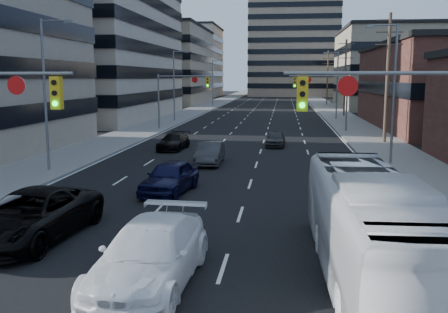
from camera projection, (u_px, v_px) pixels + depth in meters
name	position (u px, v px, depth m)	size (l,w,h in m)	color
road_surface	(271.00, 98.00, 136.75)	(18.00, 300.00, 0.02)	black
sidewalk_left	(230.00, 98.00, 138.09)	(5.00, 300.00, 0.15)	slate
sidewalk_right	(314.00, 98.00, 135.38)	(5.00, 300.00, 0.15)	slate
office_left_mid	(64.00, 16.00, 69.09)	(26.00, 34.00, 28.00)	#ADA089
office_left_far	(158.00, 66.00, 108.90)	(20.00, 30.00, 16.00)	gray
office_right_far	(402.00, 70.00, 91.52)	(22.00, 28.00, 14.00)	gray
bg_block_left	(178.00, 63.00, 148.27)	(24.00, 24.00, 20.00)	#ADA089
bg_block_right	(393.00, 76.00, 132.04)	(22.00, 22.00, 12.00)	gray
signal_near_right	(410.00, 121.00, 15.56)	(6.59, 0.33, 6.00)	slate
signal_far_left	(179.00, 90.00, 53.63)	(6.09, 0.33, 6.00)	slate
signal_far_right	(324.00, 91.00, 51.82)	(6.09, 0.33, 6.00)	slate
utility_pole_block	(387.00, 76.00, 42.24)	(2.20, 0.28, 11.00)	#4C3D2D
utility_pole_midblock	(345.00, 76.00, 71.65)	(2.20, 0.28, 11.00)	#4C3D2D
utility_pole_distant	(328.00, 77.00, 101.07)	(2.20, 0.28, 11.00)	#4C3D2D
streetlight_left_near	(47.00, 88.00, 29.31)	(2.03, 0.22, 9.00)	slate
streetlight_left_mid	(175.00, 82.00, 63.63)	(2.03, 0.22, 9.00)	slate
streetlight_left_far	(213.00, 80.00, 97.95)	(2.03, 0.22, 9.00)	slate
streetlight_right_near	(392.00, 87.00, 31.78)	(2.03, 0.22, 9.00)	slate
streetlight_right_far	(336.00, 82.00, 66.10)	(2.03, 0.22, 9.00)	slate
black_pickup	(32.00, 216.00, 17.48)	(2.90, 6.28, 1.75)	black
white_van	(150.00, 255.00, 13.67)	(2.42, 5.95, 1.73)	white
transit_bus	(371.00, 228.00, 13.85)	(2.57, 10.97, 3.06)	white
sedan_blue	(170.00, 177.00, 24.58)	(1.89, 4.71, 1.60)	black
sedan_grey_center	(210.00, 153.00, 32.79)	(1.54, 4.41, 1.45)	#303032
sedan_black_far	(174.00, 142.00, 39.35)	(1.81, 4.45, 1.29)	black
sedan_grey_right	(276.00, 139.00, 41.26)	(1.52, 3.79, 1.29)	#333335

